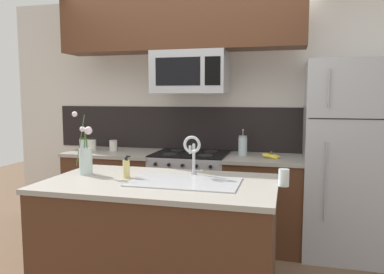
% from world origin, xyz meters
% --- Properties ---
extents(rear_partition, '(5.20, 0.10, 2.60)m').
position_xyz_m(rear_partition, '(0.30, 1.28, 1.30)').
color(rear_partition, silver).
rests_on(rear_partition, ground).
extents(splash_band, '(3.41, 0.01, 0.48)m').
position_xyz_m(splash_band, '(0.00, 1.22, 1.15)').
color(splash_band, black).
rests_on(splash_band, rear_partition).
extents(back_counter_left, '(0.99, 0.65, 0.91)m').
position_xyz_m(back_counter_left, '(-0.86, 0.90, 0.46)').
color(back_counter_left, '#4C2B19').
rests_on(back_counter_left, ground).
extents(back_counter_right, '(0.77, 0.65, 0.91)m').
position_xyz_m(back_counter_right, '(0.75, 0.90, 0.46)').
color(back_counter_right, '#4C2B19').
rests_on(back_counter_right, ground).
extents(stove_range, '(0.76, 0.64, 0.93)m').
position_xyz_m(stove_range, '(0.00, 0.90, 0.46)').
color(stove_range, '#A8AAAF').
rests_on(stove_range, ground).
extents(microwave, '(0.74, 0.40, 0.42)m').
position_xyz_m(microwave, '(0.00, 0.88, 1.74)').
color(microwave, '#A8AAAF').
extents(upper_cabinet_band, '(2.46, 0.34, 0.60)m').
position_xyz_m(upper_cabinet_band, '(-0.11, 0.85, 2.25)').
color(upper_cabinet_band, '#4C2B19').
extents(refrigerator, '(0.87, 0.74, 1.83)m').
position_xyz_m(refrigerator, '(1.55, 0.92, 0.91)').
color(refrigerator, '#A8AAAF').
rests_on(refrigerator, ground).
extents(storage_jar_tall, '(0.09, 0.09, 0.14)m').
position_xyz_m(storage_jar_tall, '(-1.24, 0.89, 0.98)').
color(storage_jar_tall, silver).
rests_on(storage_jar_tall, back_counter_left).
extents(storage_jar_medium, '(0.09, 0.09, 0.14)m').
position_xyz_m(storage_jar_medium, '(-1.12, 0.86, 0.98)').
color(storage_jar_medium, silver).
rests_on(storage_jar_medium, back_counter_left).
extents(storage_jar_short, '(0.09, 0.09, 0.12)m').
position_xyz_m(storage_jar_short, '(-0.89, 0.92, 0.97)').
color(storage_jar_short, silver).
rests_on(storage_jar_short, back_counter_left).
extents(banana_bunch, '(0.19, 0.12, 0.08)m').
position_xyz_m(banana_bunch, '(0.82, 0.84, 0.93)').
color(banana_bunch, yellow).
rests_on(banana_bunch, back_counter_right).
extents(french_press, '(0.09, 0.09, 0.27)m').
position_xyz_m(french_press, '(0.53, 0.96, 1.01)').
color(french_press, silver).
rests_on(french_press, back_counter_right).
extents(island_counter, '(1.63, 0.92, 0.91)m').
position_xyz_m(island_counter, '(0.10, -0.35, 0.46)').
color(island_counter, '#4C2B19').
rests_on(island_counter, ground).
extents(kitchen_sink, '(0.76, 0.44, 0.16)m').
position_xyz_m(kitchen_sink, '(0.28, -0.35, 0.84)').
color(kitchen_sink, '#ADAFB5').
rests_on(kitchen_sink, island_counter).
extents(sink_faucet, '(0.14, 0.14, 0.31)m').
position_xyz_m(sink_faucet, '(0.28, -0.13, 1.11)').
color(sink_faucet, '#B7BABF').
rests_on(sink_faucet, island_counter).
extents(dish_soap_bottle, '(0.06, 0.05, 0.16)m').
position_xyz_m(dish_soap_bottle, '(-0.17, -0.31, 0.98)').
color(dish_soap_bottle, '#DBCC75').
rests_on(dish_soap_bottle, island_counter).
extents(spare_glass, '(0.07, 0.07, 0.12)m').
position_xyz_m(spare_glass, '(0.95, -0.29, 0.97)').
color(spare_glass, silver).
rests_on(spare_glass, island_counter).
extents(flower_vase, '(0.15, 0.10, 0.48)m').
position_xyz_m(flower_vase, '(-0.53, -0.27, 1.04)').
color(flower_vase, silver).
rests_on(flower_vase, island_counter).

